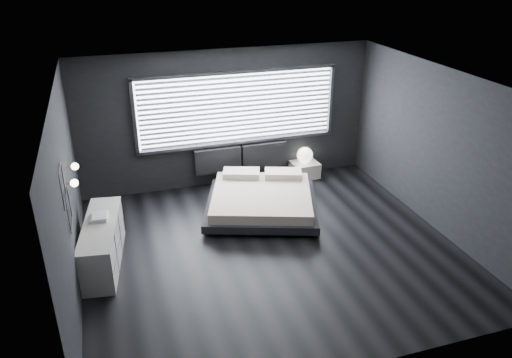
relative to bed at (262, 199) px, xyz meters
name	(u,v)px	position (x,y,z in m)	size (l,w,h in m)	color
room	(273,172)	(-0.25, -1.30, 1.16)	(6.04, 6.00, 2.80)	black
window	(238,109)	(-0.05, 1.39, 1.37)	(4.14, 0.09, 1.52)	white
headboard	(241,157)	(-0.01, 1.34, 0.33)	(1.96, 0.16, 0.52)	black
sconce_near	(74,183)	(-3.13, -1.25, 1.36)	(0.18, 0.11, 0.11)	silver
sconce_far	(75,166)	(-3.13, -0.65, 1.36)	(0.18, 0.11, 0.11)	silver
wall_art_upper	(63,186)	(-3.23, -1.85, 1.61)	(0.01, 0.48, 0.48)	#47474C
wall_art_lower	(69,210)	(-3.23, -1.60, 1.14)	(0.01, 0.48, 0.48)	#47474C
bed	(262,199)	(0.00, 0.00, 0.00)	(2.56, 2.50, 0.53)	black
nightstand	(305,169)	(1.38, 1.20, -0.08)	(0.57, 0.47, 0.33)	silver
orb_lamp	(305,155)	(1.37, 1.21, 0.26)	(0.34, 0.34, 0.34)	white
dresser	(103,243)	(-2.90, -0.88, 0.11)	(0.75, 1.83, 0.71)	silver
book_stack	(99,217)	(-2.90, -0.72, 0.50)	(0.30, 0.37, 0.07)	silver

